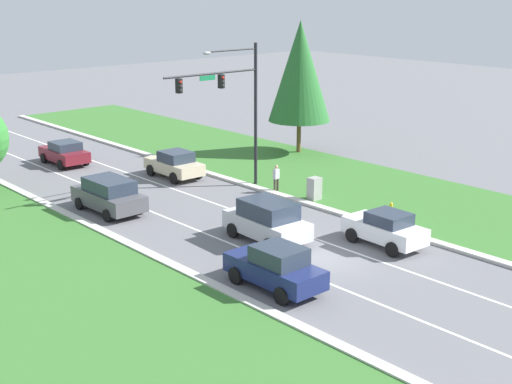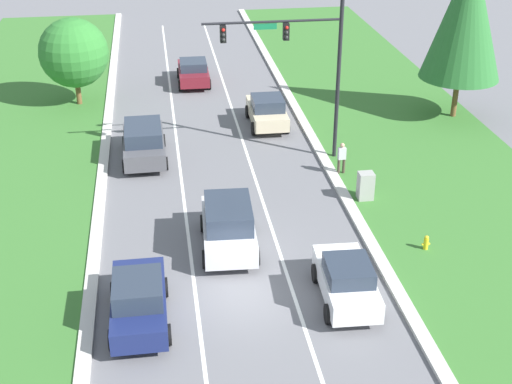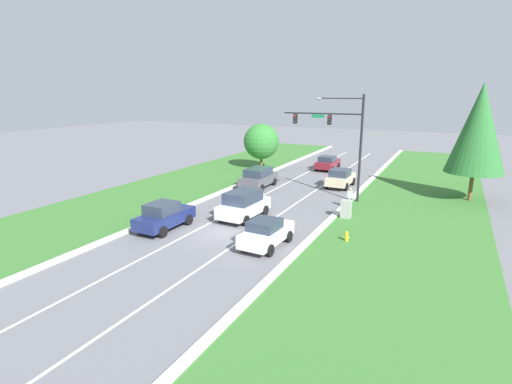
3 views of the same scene
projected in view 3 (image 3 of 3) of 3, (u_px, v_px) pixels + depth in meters
name	position (u px, v px, depth m)	size (l,w,h in m)	color
ground_plane	(221.00, 233.00, 26.05)	(160.00, 160.00, 0.00)	slate
curb_strip_right	(303.00, 247.00, 23.59)	(0.50, 90.00, 0.15)	beige
curb_strip_left	(153.00, 220.00, 28.47)	(0.50, 90.00, 0.15)	beige
grass_verge_right	(396.00, 264.00, 21.33)	(10.00, 90.00, 0.08)	#38702D
grass_verge_left	(100.00, 211.00, 30.75)	(10.00, 90.00, 0.08)	#38702D
lane_stripe_inner_left	(198.00, 229.00, 26.82)	(0.14, 81.00, 0.01)	white
lane_stripe_inner_right	(246.00, 237.00, 25.27)	(0.14, 81.00, 0.01)	white
traffic_signal_mast	(339.00, 132.00, 32.77)	(6.80, 0.41, 8.83)	black
white_sedan	(266.00, 233.00, 23.59)	(2.12, 4.18, 1.71)	white
silver_suv	(243.00, 204.00, 28.89)	(2.43, 4.68, 2.06)	silver
graphite_suv	(259.00, 177.00, 38.42)	(2.31, 4.83, 1.91)	#4C4C51
champagne_sedan	(340.00, 178.00, 38.60)	(2.16, 4.36, 1.78)	beige
burgundy_sedan	(328.00, 163.00, 47.23)	(2.17, 4.27, 1.66)	maroon
navy_sedan	(164.00, 216.00, 26.60)	(2.08, 4.49, 1.87)	navy
utility_cabinet	(346.00, 209.00, 28.89)	(0.70, 0.60, 1.39)	#9E9E99
pedestrian	(350.00, 197.00, 31.44)	(0.40, 0.25, 1.69)	#42382D
fire_hydrant	(347.00, 237.00, 24.41)	(0.34, 0.20, 0.70)	gold
conifer_near_right_tree	(479.00, 128.00, 32.27)	(4.57, 4.57, 9.78)	brown
oak_near_left_tree	(261.00, 142.00, 47.19)	(4.17, 4.17, 5.39)	brown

